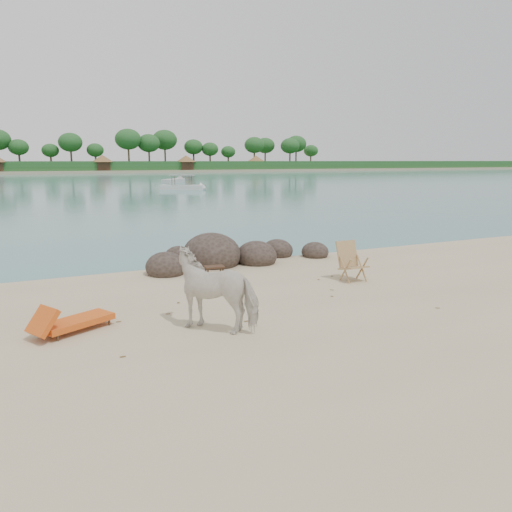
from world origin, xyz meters
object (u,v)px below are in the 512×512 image
Objects in this scene: boulders at (225,256)px; lounge_chair at (77,319)px; side_table at (214,275)px; deck_chair at (354,263)px; cow at (218,290)px.

lounge_chair is (-5.07, -4.76, 0.01)m from boulders.
boulders is at bearing 66.52° from side_table.
lounge_chair is at bearing -172.27° from deck_chair.
side_table is (1.30, 3.60, -0.57)m from cow.
cow reaches higher than side_table.
side_table is at bearing -155.21° from cow.
cow is 2.80m from lounge_chair.
lounge_chair reaches higher than side_table.
lounge_chair is (-3.87, -2.61, 0.05)m from side_table.
side_table is 0.49× the size of deck_chair.
deck_chair reaches higher than boulders.
boulders is 12.22× the size of side_table.
deck_chair is (3.49, -1.60, 0.33)m from side_table.
side_table is at bearing -119.13° from boulders.
boulders is 6.95m from lounge_chair.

